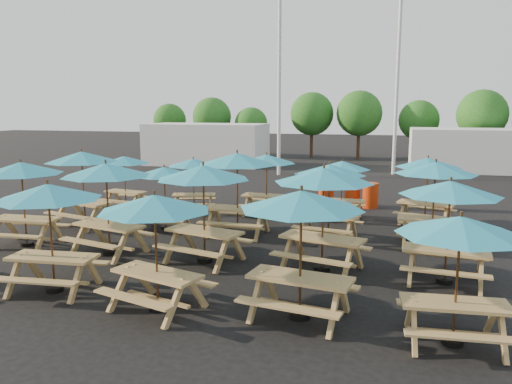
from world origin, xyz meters
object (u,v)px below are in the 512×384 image
(picnic_unit_5, at_px, (106,175))
(picnic_unit_10, at_px, (237,163))
(waste_bin_2, at_px, (370,195))
(picnic_unit_2, at_px, (82,161))
(picnic_unit_17, at_px, (450,194))
(picnic_unit_18, at_px, (435,173))
(picnic_unit_8, at_px, (155,209))
(picnic_unit_11, at_px, (267,162))
(picnic_unit_12, at_px, (301,207))
(picnic_unit_14, at_px, (330,174))
(picnic_unit_7, at_px, (193,165))
(waste_bin_0, at_px, (326,193))
(picnic_unit_1, at_px, (21,173))
(picnic_unit_6, at_px, (164,175))
(picnic_unit_3, at_px, (124,163))
(picnic_unit_13, at_px, (324,181))
(waste_bin_1, at_px, (352,194))
(picnic_unit_19, at_px, (428,166))
(picnic_unit_15, at_px, (342,168))
(waste_bin_3, at_px, (445,197))
(picnic_unit_4, at_px, (48,197))
(picnic_unit_9, at_px, (203,178))
(picnic_unit_16, at_px, (460,233))

(picnic_unit_5, relative_size, picnic_unit_10, 1.10)
(picnic_unit_5, height_order, waste_bin_2, picnic_unit_5)
(picnic_unit_2, distance_m, picnic_unit_17, 11.36)
(picnic_unit_10, height_order, picnic_unit_18, picnic_unit_10)
(picnic_unit_8, xyz_separation_m, picnic_unit_11, (-0.05, 8.97, -0.05))
(picnic_unit_12, xyz_separation_m, picnic_unit_14, (-0.19, 5.83, -0.15))
(picnic_unit_7, height_order, waste_bin_0, picnic_unit_7)
(picnic_unit_1, bearing_deg, picnic_unit_6, 40.25)
(picnic_unit_3, bearing_deg, picnic_unit_13, -23.93)
(picnic_unit_5, xyz_separation_m, picnic_unit_14, (5.47, 3.09, -0.18))
(waste_bin_1, bearing_deg, picnic_unit_18, -64.22)
(picnic_unit_10, relative_size, picnic_unit_19, 0.98)
(picnic_unit_10, distance_m, waste_bin_1, 6.68)
(picnic_unit_11, relative_size, picnic_unit_19, 0.86)
(picnic_unit_6, distance_m, waste_bin_2, 8.31)
(picnic_unit_15, bearing_deg, picnic_unit_3, -178.29)
(picnic_unit_1, distance_m, picnic_unit_7, 6.32)
(picnic_unit_19, bearing_deg, picnic_unit_2, -148.69)
(picnic_unit_8, bearing_deg, picnic_unit_15, 90.14)
(waste_bin_3, bearing_deg, picnic_unit_10, -138.74)
(picnic_unit_6, xyz_separation_m, waste_bin_1, (5.52, 5.57, -1.29))
(picnic_unit_6, relative_size, picnic_unit_18, 0.84)
(picnic_unit_6, xyz_separation_m, picnic_unit_13, (5.45, -2.86, 0.41))
(waste_bin_0, relative_size, waste_bin_1, 1.00)
(picnic_unit_10, distance_m, picnic_unit_12, 6.33)
(picnic_unit_10, distance_m, waste_bin_0, 6.17)
(picnic_unit_8, height_order, picnic_unit_17, picnic_unit_17)
(picnic_unit_11, relative_size, waste_bin_2, 2.28)
(picnic_unit_13, bearing_deg, picnic_unit_15, 105.64)
(picnic_unit_4, bearing_deg, picnic_unit_14, 43.91)
(picnic_unit_7, height_order, picnic_unit_15, picnic_unit_15)
(picnic_unit_8, xyz_separation_m, picnic_unit_17, (5.54, 3.05, 0.04))
(picnic_unit_6, height_order, picnic_unit_15, picnic_unit_15)
(picnic_unit_7, distance_m, picnic_unit_10, 3.94)
(picnic_unit_6, bearing_deg, picnic_unit_14, -2.38)
(picnic_unit_3, distance_m, picnic_unit_13, 10.06)
(picnic_unit_14, xyz_separation_m, picnic_unit_18, (2.93, -0.01, 0.13))
(picnic_unit_18, xyz_separation_m, waste_bin_0, (-3.67, 5.34, -1.62))
(picnic_unit_8, bearing_deg, picnic_unit_14, 84.11)
(picnic_unit_8, relative_size, picnic_unit_10, 1.04)
(picnic_unit_13, xyz_separation_m, waste_bin_0, (-0.96, 8.32, -1.70))
(picnic_unit_1, height_order, picnic_unit_9, picnic_unit_9)
(picnic_unit_9, bearing_deg, picnic_unit_8, -71.64)
(picnic_unit_4, xyz_separation_m, picnic_unit_19, (8.05, 8.55, -0.06))
(picnic_unit_4, height_order, waste_bin_3, picnic_unit_4)
(picnic_unit_6, relative_size, picnic_unit_14, 0.83)
(picnic_unit_11, height_order, picnic_unit_14, picnic_unit_14)
(picnic_unit_1, distance_m, picnic_unit_16, 11.51)
(picnic_unit_5, distance_m, picnic_unit_16, 8.88)
(picnic_unit_2, height_order, picnic_unit_8, picnic_unit_2)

